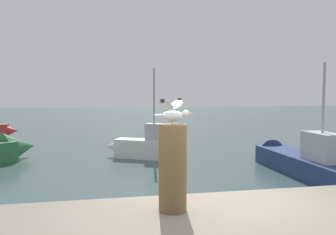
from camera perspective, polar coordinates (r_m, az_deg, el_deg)
The scene contains 4 objects.
mooring_post at distance 3.35m, azimuth 0.81°, elevation -8.64°, with size 0.28×0.28×0.87m, color brown.
seagull at distance 3.27m, azimuth 0.88°, elevation 1.12°, with size 0.40×0.63×0.26m.
boat_navy at distance 11.73m, azimuth 21.48°, elevation -6.83°, with size 1.14×5.60×3.65m.
boat_white at distance 13.34m, azimuth -4.05°, elevation -5.02°, with size 3.22×2.08×3.58m.
Camera 1 is at (-1.18, -3.71, 2.59)m, focal length 35.40 mm.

